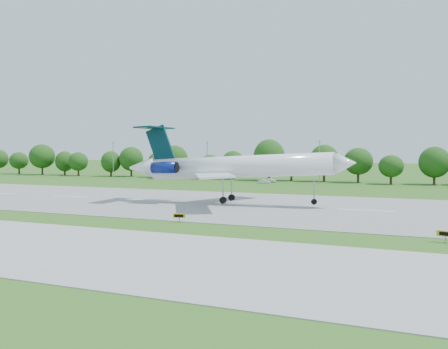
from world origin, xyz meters
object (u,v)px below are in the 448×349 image
airliner (228,166)px  service_vehicle_b (270,180)px  service_vehicle_a (264,181)px  taxi_sign_left (179,216)px

airliner → service_vehicle_b: airliner is taller
airliner → service_vehicle_a: airliner is taller
airliner → service_vehicle_b: (-11.16, 59.78, -6.32)m
taxi_sign_left → service_vehicle_a: 77.88m
service_vehicle_a → taxi_sign_left: bearing=179.5°
airliner → service_vehicle_b: 61.14m
service_vehicle_b → taxi_sign_left: bearing=-158.4°
service_vehicle_a → service_vehicle_b: (0.06, 5.78, 0.07)m
taxi_sign_left → service_vehicle_a: taxi_sign_left is taller
airliner → taxi_sign_left: airliner is taller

